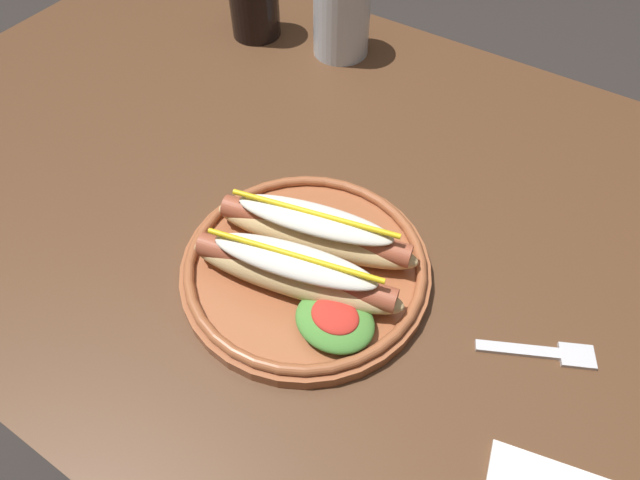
{
  "coord_description": "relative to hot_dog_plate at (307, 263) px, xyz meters",
  "views": [
    {
      "loc": [
        0.23,
        -0.42,
        1.26
      ],
      "look_at": [
        0.01,
        -0.09,
        0.77
      ],
      "focal_mm": 31.39,
      "sensor_mm": 36.0,
      "label": 1
    }
  ],
  "objects": [
    {
      "name": "ground_plane",
      "position": [
        -0.02,
        0.12,
        -0.77
      ],
      "size": [
        8.0,
        8.0,
        0.0
      ],
      "primitive_type": "plane",
      "color": "#2D2826"
    },
    {
      "name": "dining_table",
      "position": [
        -0.02,
        0.12,
        -0.12
      ],
      "size": [
        1.41,
        0.83,
        0.74
      ],
      "color": "#51331E",
      "rests_on": "ground_plane"
    },
    {
      "name": "hot_dog_plate",
      "position": [
        0.0,
        0.0,
        0.0
      ],
      "size": [
        0.28,
        0.28,
        0.08
      ],
      "color": "#9E5633",
      "rests_on": "dining_table"
    },
    {
      "name": "fork",
      "position": [
        0.26,
        0.05,
        -0.02
      ],
      "size": [
        0.12,
        0.07,
        0.0
      ],
      "rotation": [
        0.0,
        0.0,
        0.45
      ],
      "color": "silver",
      "rests_on": "dining_table"
    },
    {
      "name": "water_cup",
      "position": [
        -0.2,
        0.41,
        0.03
      ],
      "size": [
        0.09,
        0.09,
        0.12
      ],
      "primitive_type": "cylinder",
      "color": "silver",
      "rests_on": "dining_table"
    }
  ]
}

